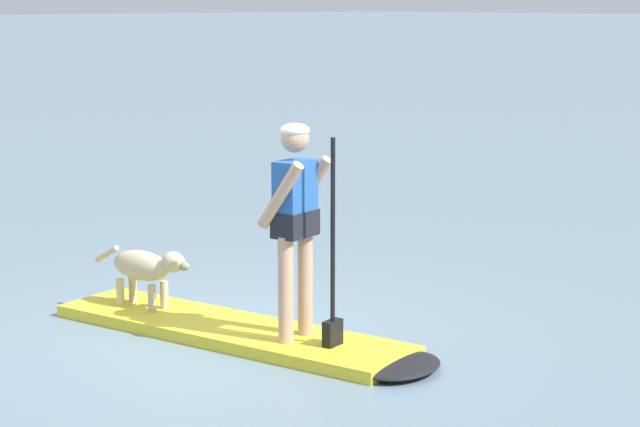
% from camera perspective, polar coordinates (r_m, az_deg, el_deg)
% --- Properties ---
extents(ground_plane, '(400.00, 400.00, 0.00)m').
position_cam_1_polar(ground_plane, '(9.50, -4.49, -6.09)').
color(ground_plane, slate).
extents(paddleboard, '(3.59, 1.54, 0.10)m').
position_cam_1_polar(paddleboard, '(9.35, -3.40, -6.03)').
color(paddleboard, yellow).
rests_on(paddleboard, ground_plane).
extents(person_paddler, '(0.66, 0.55, 1.69)m').
position_cam_1_polar(person_paddler, '(8.84, -1.15, -0.10)').
color(person_paddler, tan).
rests_on(person_paddler, paddleboard).
extents(dog, '(1.07, 0.36, 0.54)m').
position_cam_1_polar(dog, '(9.97, -8.64, -2.67)').
color(dog, '#CCB78C').
rests_on(dog, paddleboard).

